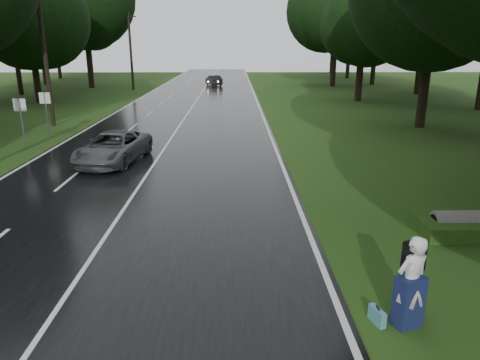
% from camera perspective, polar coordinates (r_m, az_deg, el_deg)
% --- Properties ---
extents(ground, '(160.00, 160.00, 0.00)m').
position_cam_1_polar(ground, '(10.93, -20.76, -12.86)').
color(ground, '#254414').
rests_on(ground, ground).
extents(road, '(12.00, 140.00, 0.04)m').
position_cam_1_polar(road, '(29.55, -7.89, 6.74)').
color(road, black).
rests_on(road, ground).
extents(lane_center, '(0.12, 140.00, 0.01)m').
position_cam_1_polar(lane_center, '(29.55, -7.89, 6.79)').
color(lane_center, silver).
rests_on(lane_center, road).
extents(grey_car, '(3.02, 5.23, 1.37)m').
position_cam_1_polar(grey_car, '(21.11, -15.98, 4.05)').
color(grey_car, '#494C4E').
rests_on(grey_car, road).
extents(far_car, '(2.50, 4.10, 1.28)m').
position_cam_1_polar(far_car, '(60.02, -3.40, 12.70)').
color(far_car, black).
rests_on(far_car, road).
extents(hitchhiker, '(0.81, 0.78, 1.89)m').
position_cam_1_polar(hitchhiker, '(9.23, 21.13, -12.48)').
color(hitchhiker, silver).
rests_on(hitchhiker, ground).
extents(suitcase, '(0.25, 0.47, 0.32)m').
position_cam_1_polar(suitcase, '(9.45, 17.23, -16.38)').
color(suitcase, teal).
rests_on(suitcase, ground).
extents(culvert, '(1.37, 0.68, 0.68)m').
position_cam_1_polar(culvert, '(14.37, 25.97, -6.17)').
color(culvert, slate).
rests_on(culvert, ground).
extents(utility_pole_mid, '(1.80, 0.28, 10.86)m').
position_cam_1_polar(utility_pole_mid, '(32.49, -22.85, 6.46)').
color(utility_pole_mid, black).
rests_on(utility_pole_mid, ground).
extents(utility_pole_far, '(1.80, 0.28, 9.23)m').
position_cam_1_polar(utility_pole_far, '(55.87, -13.56, 11.24)').
color(utility_pole_far, black).
rests_on(utility_pole_far, ground).
extents(road_sign_a, '(0.63, 0.10, 2.63)m').
position_cam_1_polar(road_sign_a, '(25.64, -25.83, 3.55)').
color(road_sign_a, white).
rests_on(road_sign_a, ground).
extents(road_sign_b, '(0.63, 0.10, 2.61)m').
position_cam_1_polar(road_sign_b, '(28.40, -23.29, 5.05)').
color(road_sign_b, white).
rests_on(road_sign_b, ground).
extents(tree_left_e, '(7.87, 7.87, 12.29)m').
position_cam_1_polar(tree_left_e, '(46.11, -24.39, 9.06)').
color(tree_left_e, black).
rests_on(tree_left_e, ground).
extents(tree_left_f, '(11.55, 11.55, 18.04)m').
position_cam_1_polar(tree_left_f, '(59.74, -18.53, 11.20)').
color(tree_left_f, black).
rests_on(tree_left_f, ground).
extents(tree_right_d, '(9.26, 9.26, 14.48)m').
position_cam_1_polar(tree_right_d, '(31.76, 22.08, 6.33)').
color(tree_right_d, black).
rests_on(tree_right_d, ground).
extents(tree_right_e, '(8.00, 8.00, 12.49)m').
position_cam_1_polar(tree_right_e, '(44.92, 14.90, 9.82)').
color(tree_right_e, black).
rests_on(tree_right_e, ground).
extents(tree_right_f, '(10.32, 10.32, 16.12)m').
position_cam_1_polar(tree_right_f, '(59.85, 11.79, 11.71)').
color(tree_right_f, black).
rests_on(tree_right_f, ground).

